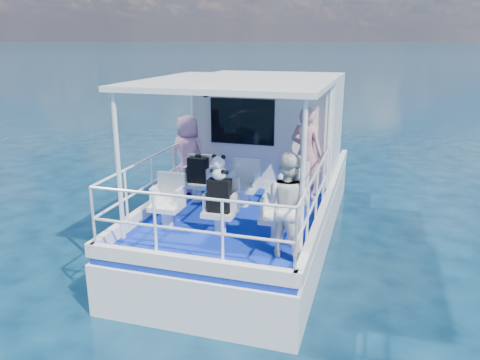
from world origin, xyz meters
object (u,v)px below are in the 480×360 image
at_px(backpack_center, 219,196).
at_px(panda, 219,167).
at_px(passenger_stbd_aft, 288,205).
at_px(passenger_port_fwd, 188,155).

height_order(backpack_center, panda, panda).
bearing_deg(passenger_stbd_aft, passenger_port_fwd, -22.03).
height_order(passenger_stbd_aft, backpack_center, passenger_stbd_aft).
height_order(passenger_port_fwd, passenger_stbd_aft, passenger_port_fwd).
xyz_separation_m(backpack_center, panda, (-0.00, -0.01, 0.45)).
xyz_separation_m(passenger_port_fwd, backpack_center, (1.25, -1.76, -0.13)).
bearing_deg(passenger_stbd_aft, panda, 1.30).
height_order(passenger_port_fwd, panda, passenger_port_fwd).
bearing_deg(panda, backpack_center, 89.86).
bearing_deg(passenger_stbd_aft, backpack_center, 0.71).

